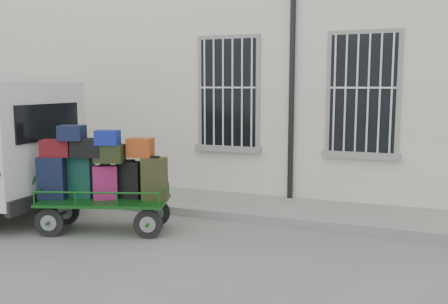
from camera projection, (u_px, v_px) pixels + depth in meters
ground at (184, 241)px, 7.74m from camera, size 80.00×80.00×0.00m
building at (280, 61)px, 12.42m from camera, size 24.00×5.15×6.00m
sidewalk at (233, 205)px, 9.76m from camera, size 24.00×1.70×0.15m
luggage_cart at (101, 177)px, 8.19m from camera, size 2.46×1.53×1.76m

